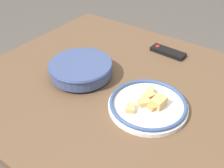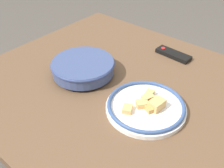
% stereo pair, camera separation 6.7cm
% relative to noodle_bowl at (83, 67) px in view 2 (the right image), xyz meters
% --- Properties ---
extents(dining_table, '(1.28, 1.06, 0.72)m').
position_rel_noodle_bowl_xyz_m(dining_table, '(0.19, 0.05, -0.12)').
color(dining_table, brown).
rests_on(dining_table, ground_plane).
extents(noodle_bowl, '(0.28, 0.28, 0.07)m').
position_rel_noodle_bowl_xyz_m(noodle_bowl, '(0.00, 0.00, 0.00)').
color(noodle_bowl, '#384775').
rests_on(noodle_bowl, dining_table).
extents(food_plate, '(0.30, 0.30, 0.05)m').
position_rel_noodle_bowl_xyz_m(food_plate, '(0.34, -0.01, -0.02)').
color(food_plate, white).
rests_on(food_plate, dining_table).
extents(tv_remote, '(0.18, 0.07, 0.02)m').
position_rel_noodle_bowl_xyz_m(tv_remote, '(0.23, 0.40, -0.03)').
color(tv_remote, black).
rests_on(tv_remote, dining_table).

